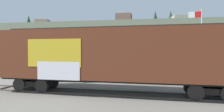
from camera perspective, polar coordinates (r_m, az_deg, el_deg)
The scene contains 8 objects.
ground_plane at distance 12.92m, azimuth -3.62°, elevation -10.89°, with size 260.00×260.00×0.00m, color slate.
track at distance 12.55m, azimuth 5.39°, elevation -11.07°, with size 60.01×4.46×0.08m.
freight_car at distance 12.42m, azimuth 0.66°, elevation 0.24°, with size 16.03×3.70×4.36m.
flagpole at distance 25.62m, azimuth 24.29°, elevation 6.37°, with size 1.59×0.25×7.76m.
hillside at distance 86.52m, azimuth 8.12°, elevation 4.19°, with size 156.47×42.51×17.93m.
parked_car_white at distance 18.29m, azimuth -12.27°, elevation -4.42°, with size 4.74×2.08×1.74m.
parked_car_black at distance 17.38m, azimuth 8.74°, elevation -5.01°, with size 4.70×2.37×1.58m.
parked_car_blue at distance 18.09m, azimuth 27.90°, elevation -4.70°, with size 4.84×2.31×1.73m.
Camera 1 is at (2.99, -12.25, 2.80)m, focal length 30.97 mm.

